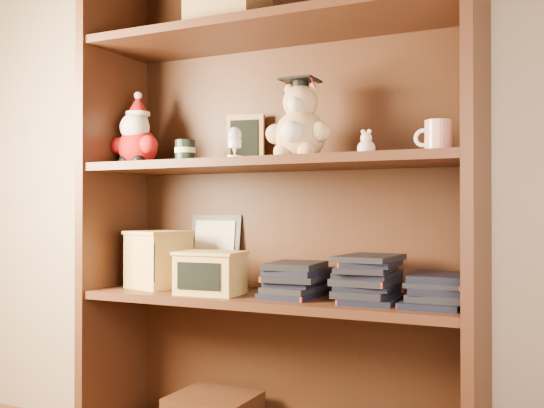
{
  "coord_description": "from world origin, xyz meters",
  "views": [
    {
      "loc": [
        0.9,
        -0.39,
        0.8
      ],
      "look_at": [
        0.08,
        1.3,
        0.82
      ],
      "focal_mm": 42.0,
      "sensor_mm": 36.0,
      "label": 1
    }
  ],
  "objects_px": {
    "bookcase": "(278,218)",
    "teacher_mug": "(438,137)",
    "treats_box": "(158,259)",
    "grad_teddy_bear": "(299,128)"
  },
  "relations": [
    {
      "from": "grad_teddy_bear",
      "to": "treats_box",
      "type": "height_order",
      "value": "grad_teddy_bear"
    },
    {
      "from": "bookcase",
      "to": "treats_box",
      "type": "height_order",
      "value": "bookcase"
    },
    {
      "from": "bookcase",
      "to": "teacher_mug",
      "type": "distance_m",
      "value": 0.54
    },
    {
      "from": "treats_box",
      "to": "teacher_mug",
      "type": "bearing_deg",
      "value": 0.05
    },
    {
      "from": "teacher_mug",
      "to": "treats_box",
      "type": "height_order",
      "value": "teacher_mug"
    },
    {
      "from": "bookcase",
      "to": "grad_teddy_bear",
      "type": "distance_m",
      "value": 0.28
    },
    {
      "from": "teacher_mug",
      "to": "treats_box",
      "type": "distance_m",
      "value": 0.96
    },
    {
      "from": "treats_box",
      "to": "bookcase",
      "type": "bearing_deg",
      "value": 7.23
    },
    {
      "from": "bookcase",
      "to": "teacher_mug",
      "type": "height_order",
      "value": "bookcase"
    },
    {
      "from": "teacher_mug",
      "to": "bookcase",
      "type": "bearing_deg",
      "value": 174.07
    }
  ]
}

